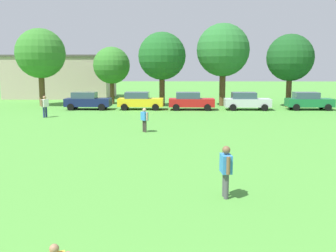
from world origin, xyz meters
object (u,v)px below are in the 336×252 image
at_px(parked_car_red_2, 191,101).
at_px(parked_car_silver_3, 246,101).
at_px(bystander_midfield, 144,118).
at_px(tree_far_left, 40,54).
at_px(tree_left, 112,66).
at_px(tree_center_right, 223,50).
at_px(adult_bystander, 226,167).
at_px(tree_center_left, 162,56).
at_px(parked_car_navy_0, 87,101).
at_px(tree_right, 290,58).
at_px(parked_car_green_4, 308,101).
at_px(parked_car_yellow_1, 140,101).
at_px(bystander_near_trees, 45,105).

relative_size(parked_car_red_2, parked_car_silver_3, 1.00).
xyz_separation_m(bystander_midfield, parked_car_red_2, (3.20, 13.14, -0.05)).
bearing_deg(tree_far_left, tree_left, 16.07).
xyz_separation_m(tree_far_left, tree_center_right, (18.96, 0.53, 0.34)).
xyz_separation_m(adult_bystander, tree_center_left, (-3.39, 29.27, 4.16)).
relative_size(tree_left, tree_center_left, 0.82).
bearing_deg(parked_car_silver_3, parked_car_red_2, -178.54).
relative_size(bystander_midfield, parked_car_navy_0, 0.35).
relative_size(tree_left, tree_right, 0.85).
xyz_separation_m(parked_car_green_4, tree_far_left, (-26.78, 3.25, 4.56)).
relative_size(tree_far_left, tree_left, 1.29).
bearing_deg(bystander_midfield, parked_car_navy_0, -9.82).
xyz_separation_m(parked_car_yellow_1, tree_left, (-3.62, 5.59, 3.35)).
height_order(adult_bystander, tree_far_left, tree_far_left).
bearing_deg(bystander_midfield, tree_center_left, -37.97).
xyz_separation_m(bystander_near_trees, parked_car_green_4, (23.16, 6.53, -0.18)).
relative_size(parked_car_silver_3, tree_right, 0.59).
distance_m(tree_left, tree_center_left, 6.06).
height_order(parked_car_red_2, tree_far_left, tree_far_left).
bearing_deg(parked_car_green_4, tree_right, 114.11).
bearing_deg(parked_car_silver_3, parked_car_green_4, 2.64).
bearing_deg(adult_bystander, parked_car_green_4, -28.12).
bearing_deg(parked_car_silver_3, tree_left, 158.04).
xyz_separation_m(adult_bystander, parked_car_yellow_1, (-5.36, 25.82, -0.13)).
bearing_deg(parked_car_red_2, tree_right, 17.08).
bearing_deg(parked_car_yellow_1, adult_bystander, -78.27).
relative_size(parked_car_navy_0, tree_far_left, 0.54).
height_order(bystander_midfield, parked_car_navy_0, parked_car_navy_0).
height_order(parked_car_navy_0, tree_left, tree_left).
relative_size(bystander_near_trees, tree_center_right, 0.21).
relative_size(parked_car_yellow_1, parked_car_green_4, 1.00).
bearing_deg(parked_car_green_4, parked_car_yellow_1, -178.91).
xyz_separation_m(bystander_near_trees, tree_center_left, (9.04, 9.67, 4.10)).
bearing_deg(tree_center_left, tree_left, 159.00).
distance_m(tree_center_right, tree_right, 6.76).
distance_m(bystander_midfield, parked_car_red_2, 13.52).
bearing_deg(tree_center_right, adult_bystander, -95.56).
distance_m(adult_bystander, parked_car_navy_0, 27.73).
distance_m(parked_car_silver_3, tree_center_right, 6.64).
xyz_separation_m(adult_bystander, bystander_near_trees, (-12.43, 19.60, 0.06)).
height_order(parked_car_red_2, parked_car_green_4, same).
bearing_deg(tree_far_left, bystander_near_trees, -69.69).
bearing_deg(bystander_midfield, tree_right, -76.13).
height_order(adult_bystander, parked_car_green_4, parked_car_green_4).
height_order(parked_car_silver_3, tree_center_right, tree_center_right).
xyz_separation_m(parked_car_silver_3, parked_car_green_4, (5.93, 0.27, 0.00)).
bearing_deg(parked_car_yellow_1, parked_car_green_4, 1.09).
height_order(bystander_near_trees, parked_car_green_4, bystander_near_trees).
relative_size(adult_bystander, tree_center_right, 0.19).
xyz_separation_m(parked_car_yellow_1, parked_car_silver_3, (10.16, 0.03, 0.00)).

